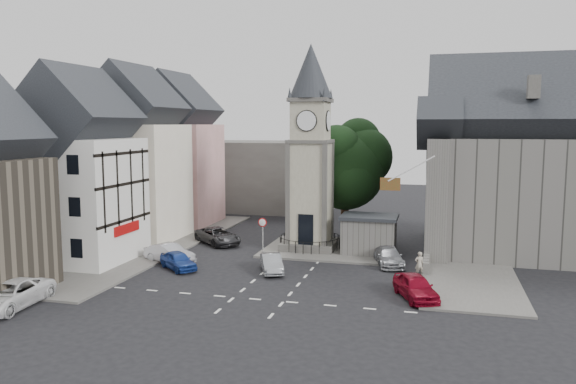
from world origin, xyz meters
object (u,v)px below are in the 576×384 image
(clock_tower, at_px, (310,149))
(car_west_blue, at_px, (178,260))
(car_east_red, at_px, (416,287))
(stone_shelter, at_px, (369,235))
(pedestrian, at_px, (419,264))

(clock_tower, distance_m, car_west_blue, 13.56)
(clock_tower, bearing_deg, car_east_red, -51.52)
(car_west_blue, relative_size, car_east_red, 0.88)
(stone_shelter, distance_m, car_east_red, 11.24)
(stone_shelter, relative_size, pedestrian, 2.57)
(car_west_blue, bearing_deg, stone_shelter, -17.70)
(clock_tower, relative_size, pedestrian, 9.72)
(car_west_blue, distance_m, pedestrian, 16.47)
(stone_shelter, distance_m, car_west_blue, 14.68)
(car_west_blue, xyz_separation_m, car_east_red, (16.24, -2.55, 0.09))
(stone_shelter, relative_size, car_west_blue, 1.18)
(stone_shelter, xyz_separation_m, car_east_red, (3.94, -10.50, -0.84))
(clock_tower, relative_size, car_west_blue, 4.44)
(car_east_red, height_order, pedestrian, pedestrian)
(clock_tower, distance_m, car_east_red, 15.88)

